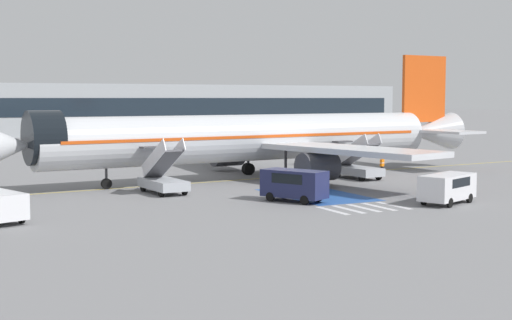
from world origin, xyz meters
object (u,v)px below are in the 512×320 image
ground_crew_0 (382,165)px  airliner (256,138)px  service_van_1 (294,183)px  service_van_2 (447,186)px  boarding_stairs_forward (163,180)px  boarding_stairs_aft (357,167)px  fuel_tanker (204,142)px  baggage_cart (311,186)px  ground_crew_1 (327,173)px  terminal_building (130,109)px

ground_crew_0 → airliner: bearing=-31.6°
service_van_1 → service_van_2: service_van_1 is taller
service_van_1 → boarding_stairs_forward: bearing=101.6°
service_van_1 → ground_crew_0: size_ratio=2.86×
service_van_1 → boarding_stairs_aft: bearing=11.4°
boarding_stairs_forward → ground_crew_0: size_ratio=3.17×
service_van_2 → boarding_stairs_forward: bearing=-153.4°
fuel_tanker → service_van_2: bearing=-98.6°
service_van_1 → baggage_cart: 7.17m
boarding_stairs_forward → service_van_2: boarding_stairs_forward is taller
service_van_1 → ground_crew_1: 10.92m
airliner → ground_crew_0: airliner is taller
boarding_stairs_aft → fuel_tanker: size_ratio=0.51×
boarding_stairs_forward → baggage_cart: bearing=-18.4°
terminal_building → boarding_stairs_forward: bearing=-105.1°
terminal_building → fuel_tanker: bearing=-97.6°
ground_crew_1 → terminal_building: terminal_building is taller
airliner → terminal_building: 83.92m
fuel_tanker → service_van_2: (-0.89, -44.77, -0.49)m
airliner → ground_crew_1: size_ratio=29.69×
fuel_tanker → ground_crew_1: size_ratio=6.56×
boarding_stairs_aft → baggage_cart: (-7.31, -4.25, -0.74)m
boarding_stairs_forward → service_van_2: bearing=-46.3°
service_van_2 → ground_crew_0: bearing=135.6°
ground_crew_1 → terminal_building: (9.62, 88.60, 3.98)m
airliner → baggage_cart: (0.77, -8.18, -3.36)m
service_van_1 → terminal_building: (17.24, 96.40, 3.60)m
airliner → baggage_cart: size_ratio=16.32×
baggage_cart → terminal_building: (12.62, 91.01, 4.65)m
boarding_stairs_forward → service_van_1: (6.62, -8.13, 0.29)m
fuel_tanker → ground_crew_0: 28.92m
ground_crew_0 → baggage_cart: bearing=7.8°
service_van_2 → ground_crew_1: service_van_2 is taller
airliner → ground_crew_0: size_ratio=28.30×
service_van_1 → terminal_building: 98.00m
fuel_tanker → service_van_1: fuel_tanker is taller
fuel_tanker → baggage_cart: (-4.98, -33.87, -1.44)m
fuel_tanker → service_van_2: fuel_tanker is taller
boarding_stairs_aft → terminal_building: terminal_building is taller
boarding_stairs_forward → baggage_cart: 11.59m
boarding_stairs_forward → baggage_cart: boarding_stairs_forward is taller
service_van_2 → ground_crew_1: (-1.08, 13.31, -0.28)m
ground_crew_0 → boarding_stairs_forward: bearing=-11.9°
boarding_stairs_aft → service_van_1: size_ratio=1.11×
airliner → service_van_1: 14.29m
terminal_building → airliner: bearing=-99.2°
airliner → terminal_building: (13.39, 82.83, 1.28)m
fuel_tanker → terminal_building: 57.74m
airliner → boarding_stairs_forward: size_ratio=8.92×
fuel_tanker → baggage_cart: 34.27m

